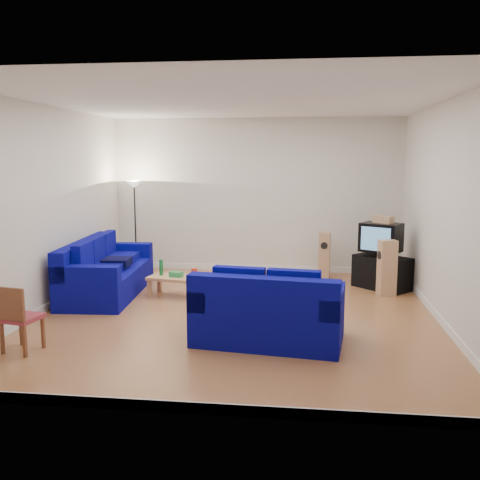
# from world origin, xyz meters

# --- Properties ---
(room) EXTENTS (6.01, 6.51, 3.21)m
(room) POSITION_xyz_m (0.00, 0.00, 1.54)
(room) COLOR brown
(room) RESTS_ON ground
(sofa_three_seat) EXTENTS (1.22, 2.53, 0.95)m
(sofa_three_seat) POSITION_xyz_m (-2.47, 0.94, 0.35)
(sofa_three_seat) COLOR #040372
(sofa_three_seat) RESTS_ON ground
(sofa_loveseat) EXTENTS (2.01, 1.29, 0.95)m
(sofa_loveseat) POSITION_xyz_m (0.55, -1.19, 0.36)
(sofa_loveseat) COLOR #040372
(sofa_loveseat) RESTS_ON ground
(coffee_table) EXTENTS (1.05, 0.66, 0.36)m
(coffee_table) POSITION_xyz_m (-1.16, 0.94, 0.30)
(coffee_table) COLOR tan
(coffee_table) RESTS_ON ground
(bottle) EXTENTS (0.09, 0.09, 0.28)m
(bottle) POSITION_xyz_m (-1.46, 1.01, 0.49)
(bottle) COLOR #197233
(bottle) RESTS_ON coffee_table
(tissue_box) EXTENTS (0.24, 0.16, 0.09)m
(tissue_box) POSITION_xyz_m (-1.17, 0.92, 0.40)
(tissue_box) COLOR green
(tissue_box) RESTS_ON coffee_table
(red_canister) EXTENTS (0.12, 0.12, 0.14)m
(red_canister) POSITION_xyz_m (-0.87, 0.99, 0.43)
(red_canister) COLOR red
(red_canister) RESTS_ON coffee_table
(remote) EXTENTS (0.15, 0.11, 0.02)m
(remote) POSITION_xyz_m (-0.78, 0.87, 0.36)
(remote) COLOR black
(remote) RESTS_ON coffee_table
(tv_stand) EXTENTS (1.08, 1.08, 0.60)m
(tv_stand) POSITION_xyz_m (2.44, 1.96, 0.30)
(tv_stand) COLOR black
(tv_stand) RESTS_ON ground
(av_receiver) EXTENTS (0.49, 0.46, 0.09)m
(av_receiver) POSITION_xyz_m (2.44, 1.93, 0.65)
(av_receiver) COLOR black
(av_receiver) RESTS_ON tv_stand
(television) EXTENTS (0.84, 0.77, 0.52)m
(television) POSITION_xyz_m (2.39, 1.95, 0.95)
(television) COLOR black
(television) RESTS_ON av_receiver
(centre_speaker) EXTENTS (0.37, 0.37, 0.13)m
(centre_speaker) POSITION_xyz_m (2.42, 1.95, 1.28)
(centre_speaker) COLOR tan
(centre_speaker) RESTS_ON television
(speaker_left) EXTENTS (0.24, 0.30, 0.93)m
(speaker_left) POSITION_xyz_m (1.42, 2.70, 0.46)
(speaker_left) COLOR tan
(speaker_left) RESTS_ON ground
(speaker_right) EXTENTS (0.34, 0.29, 0.98)m
(speaker_right) POSITION_xyz_m (2.45, 1.47, 0.49)
(speaker_right) COLOR tan
(speaker_right) RESTS_ON ground
(floor_lamp) EXTENTS (0.33, 0.33, 1.92)m
(floor_lamp) POSITION_xyz_m (-2.45, 2.70, 1.59)
(floor_lamp) COLOR black
(floor_lamp) RESTS_ON ground
(dining_chair) EXTENTS (0.48, 0.48, 0.86)m
(dining_chair) POSITION_xyz_m (-2.46, -1.93, 0.48)
(dining_chair) COLOR brown
(dining_chair) RESTS_ON ground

